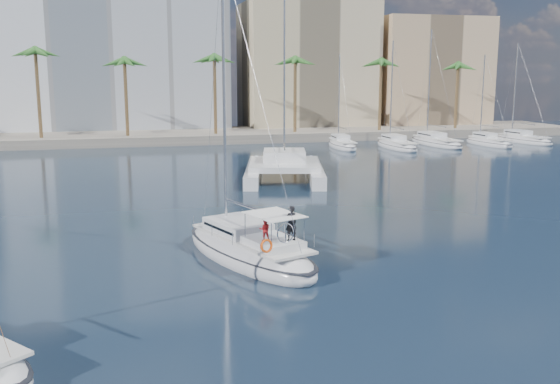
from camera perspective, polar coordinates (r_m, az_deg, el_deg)
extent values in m
plane|color=black|center=(29.29, -0.26, -7.62)|extent=(160.00, 160.00, 0.00)
cube|color=gray|center=(88.66, -9.75, 5.05)|extent=(120.00, 14.00, 1.20)
cube|color=white|center=(100.24, -17.59, 13.03)|extent=(42.00, 16.00, 28.00)
cube|color=tan|center=(101.13, 2.43, 11.22)|extent=(20.00, 14.00, 20.00)
cube|color=tan|center=(106.71, 13.27, 10.39)|extent=(18.00, 12.00, 18.00)
cylinder|color=brown|center=(84.34, -9.63, 7.93)|extent=(0.44, 0.44, 10.50)
sphere|color=#2F6625|center=(84.26, -9.75, 11.50)|extent=(3.60, 3.60, 3.60)
cylinder|color=brown|center=(93.38, 11.86, 8.12)|extent=(0.44, 0.44, 10.50)
sphere|color=#2F6625|center=(93.30, 11.99, 11.34)|extent=(3.60, 3.60, 3.60)
ellipsoid|color=silver|center=(31.63, -2.90, -5.61)|extent=(6.87, 11.20, 2.22)
ellipsoid|color=black|center=(31.54, -2.91, -5.06)|extent=(6.94, 11.31, 0.18)
cube|color=silver|center=(31.23, -2.72, -4.22)|extent=(5.03, 8.35, 0.12)
cube|color=silver|center=(32.17, -3.88, -3.12)|extent=(3.35, 4.07, 0.60)
cube|color=black|center=(32.16, -3.88, -3.09)|extent=(3.23, 3.69, 0.14)
cylinder|color=#B7BABF|center=(32.31, -5.15, 8.94)|extent=(0.15, 0.15, 14.00)
cylinder|color=#B7BABF|center=(31.12, -3.04, -1.32)|extent=(1.59, 4.09, 0.11)
cube|color=silver|center=(29.49, -0.63, -4.63)|extent=(2.82, 3.20, 0.36)
cube|color=white|center=(29.08, -0.52, -2.07)|extent=(2.82, 3.20, 0.04)
torus|color=silver|center=(28.50, 0.51, -3.79)|extent=(0.92, 0.38, 0.96)
torus|color=#EA4C0C|center=(27.55, -1.24, -4.95)|extent=(0.66, 0.40, 0.64)
imported|color=black|center=(28.94, 1.02, -2.86)|extent=(0.69, 0.54, 1.66)
imported|color=maroon|center=(29.01, -1.40, -3.44)|extent=(0.58, 0.49, 1.06)
cube|color=silver|center=(56.11, -2.40, 1.87)|extent=(4.41, 13.26, 1.10)
cube|color=silver|center=(56.15, 3.20, 1.87)|extent=(4.41, 13.26, 1.10)
cube|color=silver|center=(55.29, 0.41, 2.53)|extent=(7.69, 8.61, 0.50)
cube|color=silver|center=(55.86, 0.40, 3.34)|extent=(4.54, 4.78, 1.00)
cube|color=black|center=(55.85, 0.40, 3.39)|extent=(4.43, 4.27, 0.18)
cylinder|color=#B7BABF|center=(57.40, 0.40, 11.96)|extent=(0.18, 0.18, 17.82)
ellipsoid|color=silver|center=(31.43, -2.85, -5.58)|extent=(0.24, 0.47, 0.22)
sphere|color=silver|center=(31.64, -2.93, -5.43)|extent=(0.12, 0.12, 0.12)
cube|color=gray|center=(31.37, -3.45, -5.56)|extent=(0.54, 0.19, 0.13)
cube|color=gray|center=(31.49, -2.25, -5.48)|extent=(0.54, 0.19, 0.13)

